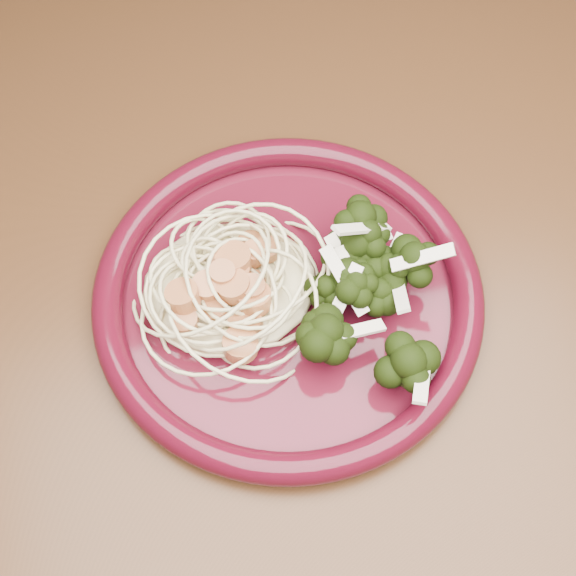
% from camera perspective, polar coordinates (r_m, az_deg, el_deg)
% --- Properties ---
extents(dining_table, '(1.20, 0.80, 0.75)m').
position_cam_1_polar(dining_table, '(0.70, 9.64, -4.32)').
color(dining_table, '#472814').
rests_on(dining_table, ground).
extents(dinner_plate, '(0.37, 0.37, 0.02)m').
position_cam_1_polar(dinner_plate, '(0.59, 0.00, -0.45)').
color(dinner_plate, '#450C19').
rests_on(dinner_plate, dining_table).
extents(spaghetti_pile, '(0.16, 0.15, 0.03)m').
position_cam_1_polar(spaghetti_pile, '(0.59, -4.23, 0.59)').
color(spaghetti_pile, beige).
rests_on(spaghetti_pile, dinner_plate).
extents(scallop_cluster, '(0.16, 0.16, 0.04)m').
position_cam_1_polar(scallop_cluster, '(0.56, -4.46, 2.43)').
color(scallop_cluster, '#C67F4D').
rests_on(scallop_cluster, spaghetti_pile).
extents(broccoli_pile, '(0.13, 0.16, 0.05)m').
position_cam_1_polar(broccoli_pile, '(0.57, 5.31, -0.15)').
color(broccoli_pile, black).
rests_on(broccoli_pile, dinner_plate).
extents(onion_garnish, '(0.09, 0.11, 0.05)m').
position_cam_1_polar(onion_garnish, '(0.55, 5.56, 1.44)').
color(onion_garnish, white).
rests_on(onion_garnish, broccoli_pile).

